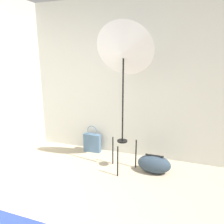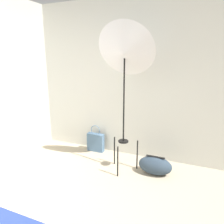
# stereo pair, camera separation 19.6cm
# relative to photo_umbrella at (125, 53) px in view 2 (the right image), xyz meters

# --- Properties ---
(wall_back) EXTENTS (8.00, 0.05, 2.60)m
(wall_back) POSITION_rel_photo_umbrella_xyz_m (-0.46, 0.59, -0.43)
(wall_back) COLOR beige
(wall_back) RESTS_ON ground_plane
(photo_umbrella) EXTENTS (0.82, 0.53, 2.14)m
(photo_umbrella) POSITION_rel_photo_umbrella_xyz_m (0.00, 0.00, 0.00)
(photo_umbrella) COLOR black
(photo_umbrella) RESTS_ON ground_plane
(tote_bag) EXTENTS (0.31, 0.10, 0.49)m
(tote_bag) POSITION_rel_photo_umbrella_xyz_m (-0.70, 0.43, -1.56)
(tote_bag) COLOR slate
(tote_bag) RESTS_ON ground_plane
(duffel_bag) EXTENTS (0.49, 0.27, 0.28)m
(duffel_bag) POSITION_rel_photo_umbrella_xyz_m (0.48, 0.06, -1.60)
(duffel_bag) COLOR #2D3D4C
(duffel_bag) RESTS_ON ground_plane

